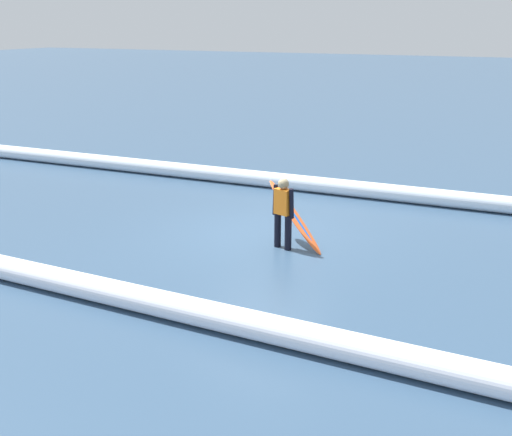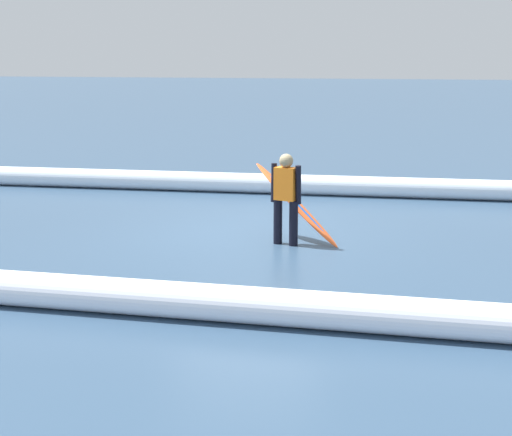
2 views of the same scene
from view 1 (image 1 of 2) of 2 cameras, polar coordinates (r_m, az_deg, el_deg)
ground_plane at (r=13.77m, az=0.60°, el=-1.43°), size 153.21×153.21×0.00m
surfer at (r=12.67m, az=2.45°, el=0.78°), size 0.50×0.29×1.46m
surfboard at (r=13.00m, az=3.47°, el=0.16°), size 1.60×1.02×1.23m
wave_crest_foreground at (r=17.64m, az=1.01°, el=3.49°), size 23.31×0.93×0.43m
wave_crest_midground at (r=11.29m, az=-17.15°, el=-5.39°), size 22.26×0.91×0.43m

